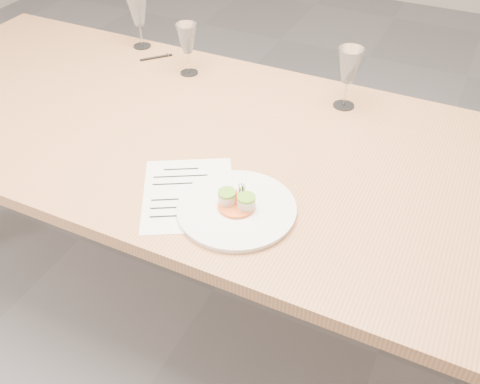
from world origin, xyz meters
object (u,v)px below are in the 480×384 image
at_px(dinner_plate, 237,208).
at_px(ballpoint_pen, 156,57).
at_px(wine_glass_0, 138,12).
at_px(wine_glass_1, 187,40).
at_px(wine_glass_2, 349,67).
at_px(dining_table, 206,151).
at_px(recipe_sheet, 188,194).

distance_m(dinner_plate, ballpoint_pen, 0.93).
bearing_deg(wine_glass_0, wine_glass_1, -22.40).
bearing_deg(ballpoint_pen, wine_glass_2, -50.42).
relative_size(dinner_plate, wine_glass_0, 1.54).
relative_size(dining_table, wine_glass_1, 12.94).
xyz_separation_m(dinner_plate, ballpoint_pen, (-0.66, 0.66, -0.01)).
bearing_deg(wine_glass_2, ballpoint_pen, 177.64).
height_order(dining_table, recipe_sheet, recipe_sheet).
height_order(recipe_sheet, wine_glass_0, wine_glass_0).
bearing_deg(dinner_plate, recipe_sheet, 177.22).
xyz_separation_m(recipe_sheet, wine_glass_2, (0.24, 0.62, 0.14)).
xyz_separation_m(ballpoint_pen, wine_glass_0, (-0.11, 0.06, 0.13)).
bearing_deg(dinner_plate, ballpoint_pen, 135.22).
distance_m(ballpoint_pen, wine_glass_2, 0.77).
distance_m(dining_table, ballpoint_pen, 0.56).
height_order(dining_table, wine_glass_2, wine_glass_2).
relative_size(dinner_plate, recipe_sheet, 0.80).
relative_size(recipe_sheet, wine_glass_0, 1.93).
bearing_deg(wine_glass_1, dining_table, -53.17).
bearing_deg(dinner_plate, wine_glass_1, 128.86).
distance_m(dining_table, recipe_sheet, 0.30).
relative_size(dining_table, dinner_plate, 7.82).
height_order(dinner_plate, wine_glass_1, wine_glass_1).
height_order(ballpoint_pen, wine_glass_2, wine_glass_2).
bearing_deg(wine_glass_1, wine_glass_0, 157.60).
distance_m(ballpoint_pen, wine_glass_0, 0.18).
distance_m(recipe_sheet, ballpoint_pen, 0.83).
distance_m(recipe_sheet, wine_glass_0, 0.96).
bearing_deg(wine_glass_2, recipe_sheet, -111.02).
bearing_deg(wine_glass_1, recipe_sheet, -60.37).
relative_size(dining_table, recipe_sheet, 6.25).
bearing_deg(wine_glass_1, ballpoint_pen, 163.54).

